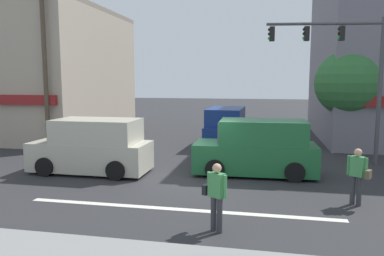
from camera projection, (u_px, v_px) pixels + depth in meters
The scene contains 11 objects.
ground_plane at pixel (200, 178), 13.91m from camera, with size 120.00×120.00×0.00m, color #2B2B2D.
lane_marking_stripe at pixel (179, 209), 10.51m from camera, with size 9.00×0.24×0.01m, color silver.
building_left_block at pixel (31, 73), 24.92m from camera, with size 10.58×10.87×8.15m.
street_tree at pixel (348, 83), 18.89m from camera, with size 3.29×3.29×5.11m.
utility_pole_near_left at pixel (45, 63), 18.53m from camera, with size 1.40×0.22×8.60m.
traffic_light_mast at pixel (349, 64), 15.74m from camera, with size 4.86×0.78×6.20m.
van_parked_curbside at pixel (93, 147), 14.60m from camera, with size 4.61×2.06×2.11m.
van_approaching_near at pixel (257, 149), 14.29m from camera, with size 4.65×2.15×2.11m.
van_waiting_far at pixel (226, 128), 20.57m from camera, with size 2.15×4.66×2.11m.
pedestrian_foreground_with_bag at pixel (216, 193), 8.86m from camera, with size 0.63×0.53×1.67m.
pedestrian_mid_crossing at pixel (358, 173), 10.74m from camera, with size 0.63×0.53×1.67m.
Camera 1 is at (2.35, -13.36, 3.61)m, focal length 35.00 mm.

